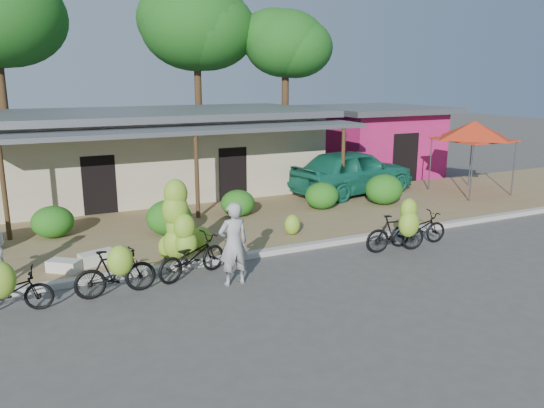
# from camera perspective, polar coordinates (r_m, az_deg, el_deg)

# --- Properties ---
(ground) EXTENTS (100.00, 100.00, 0.00)m
(ground) POSITION_cam_1_polar(r_m,az_deg,el_deg) (12.28, 1.02, -8.63)
(ground) COLOR #494644
(ground) RESTS_ON ground
(sidewalk) EXTENTS (60.00, 6.00, 0.12)m
(sidewalk) POSITION_cam_1_polar(r_m,az_deg,el_deg) (16.64, -6.75, -2.53)
(sidewalk) COLOR #90754E
(sidewalk) RESTS_ON ground
(curb) EXTENTS (60.00, 0.25, 0.15)m
(curb) POSITION_cam_1_polar(r_m,az_deg,el_deg) (13.95, -2.69, -5.55)
(curb) COLOR #A8A399
(curb) RESTS_ON ground
(shop_main) EXTENTS (13.00, 8.50, 3.35)m
(shop_main) POSITION_cam_1_polar(r_m,az_deg,el_deg) (21.89, -11.99, 5.57)
(shop_main) COLOR #BBB48D
(shop_main) RESTS_ON ground
(shop_pink) EXTENTS (6.00, 6.00, 3.25)m
(shop_pink) POSITION_cam_1_polar(r_m,az_deg,el_deg) (26.46, 10.76, 6.84)
(shop_pink) COLOR #BB1C67
(shop_pink) RESTS_ON ground
(tree_center_right) EXTENTS (5.64, 5.55, 9.35)m
(tree_center_right) POSITION_cam_1_polar(r_m,az_deg,el_deg) (28.19, -8.64, 18.64)
(tree_center_right) COLOR #43301B
(tree_center_right) RESTS_ON ground
(tree_near_right) EXTENTS (4.35, 4.16, 7.98)m
(tree_near_right) POSITION_cam_1_polar(r_m,az_deg,el_deg) (27.77, 0.99, 17.04)
(tree_near_right) COLOR #43301B
(tree_near_right) RESTS_ON ground
(hedge_1) EXTENTS (1.18, 1.07, 0.92)m
(hedge_1) POSITION_cam_1_polar(r_m,az_deg,el_deg) (16.45, -22.53, -1.79)
(hedge_1) COLOR #135513
(hedge_1) RESTS_ON sidewalk
(hedge_2) EXTENTS (1.33, 1.20, 1.04)m
(hedge_2) POSITION_cam_1_polar(r_m,az_deg,el_deg) (15.74, -11.01, -1.43)
(hedge_2) COLOR #135513
(hedge_2) RESTS_ON sidewalk
(hedge_3) EXTENTS (1.14, 1.02, 0.89)m
(hedge_3) POSITION_cam_1_polar(r_m,az_deg,el_deg) (17.57, -3.70, 0.09)
(hedge_3) COLOR #135513
(hedge_3) RESTS_ON sidewalk
(hedge_4) EXTENTS (1.20, 1.08, 0.94)m
(hedge_4) POSITION_cam_1_polar(r_m,az_deg,el_deg) (18.60, 5.38, 0.90)
(hedge_4) COLOR #135513
(hedge_4) RESTS_ON sidewalk
(hedge_5) EXTENTS (1.40, 1.26, 1.09)m
(hedge_5) POSITION_cam_1_polar(r_m,az_deg,el_deg) (19.62, 11.95, 1.55)
(hedge_5) COLOR #135513
(hedge_5) RESTS_ON sidewalk
(red_canopy) EXTENTS (3.50, 3.50, 2.86)m
(red_canopy) POSITION_cam_1_polar(r_m,az_deg,el_deg) (22.29, 20.92, 7.42)
(red_canopy) COLOR #59595E
(red_canopy) RESTS_ON sidewalk
(bike_far_left) EXTENTS (1.77, 1.31, 1.31)m
(bike_far_left) POSITION_cam_1_polar(r_m,az_deg,el_deg) (11.79, -26.65, -8.26)
(bike_far_left) COLOR black
(bike_far_left) RESTS_ON ground
(bike_left) EXTENTS (1.76, 1.14, 1.32)m
(bike_left) POSITION_cam_1_polar(r_m,az_deg,el_deg) (11.90, -16.42, -6.90)
(bike_left) COLOR black
(bike_left) RESTS_ON ground
(bike_center) EXTENTS (2.01, 1.44, 2.29)m
(bike_center) POSITION_cam_1_polar(r_m,az_deg,el_deg) (12.76, -9.32, -3.83)
(bike_center) COLOR black
(bike_center) RESTS_ON ground
(bike_right) EXTENTS (1.78, 1.27, 1.62)m
(bike_right) POSITION_cam_1_polar(r_m,az_deg,el_deg) (14.56, 13.48, -2.69)
(bike_right) COLOR black
(bike_right) RESTS_ON ground
(bike_far_right) EXTENTS (1.84, 0.81, 0.94)m
(bike_far_right) POSITION_cam_1_polar(r_m,az_deg,el_deg) (15.51, 15.42, -2.56)
(bike_far_right) COLOR black
(bike_far_right) RESTS_ON ground
(loose_banana_a) EXTENTS (0.49, 0.42, 0.62)m
(loose_banana_a) POSITION_cam_1_polar(r_m,az_deg,el_deg) (13.75, -11.14, -4.54)
(loose_banana_a) COLOR #A2C030
(loose_banana_a) RESTS_ON sidewalk
(loose_banana_b) EXTENTS (0.52, 0.45, 0.66)m
(loose_banana_b) POSITION_cam_1_polar(r_m,az_deg,el_deg) (14.24, -7.61, -3.69)
(loose_banana_b) COLOR #A2C030
(loose_banana_b) RESTS_ON sidewalk
(loose_banana_c) EXTENTS (0.49, 0.41, 0.61)m
(loose_banana_c) POSITION_cam_1_polar(r_m,az_deg,el_deg) (15.52, 2.19, -2.22)
(loose_banana_c) COLOR #A2C030
(loose_banana_c) RESTS_ON sidewalk
(sack_near) EXTENTS (0.93, 0.62, 0.30)m
(sack_near) POSITION_cam_1_polar(r_m,az_deg,el_deg) (13.87, -18.27, -5.51)
(sack_near) COLOR beige
(sack_near) RESTS_ON sidewalk
(sack_far) EXTENTS (0.82, 0.76, 0.28)m
(sack_far) POSITION_cam_1_polar(r_m,az_deg,el_deg) (13.60, -21.46, -6.20)
(sack_far) COLOR beige
(sack_far) RESTS_ON sidewalk
(vendor) EXTENTS (0.71, 0.47, 1.93)m
(vendor) POSITION_cam_1_polar(r_m,az_deg,el_deg) (12.01, -4.17, -4.29)
(vendor) COLOR #949494
(vendor) RESTS_ON ground
(teal_van) EXTENTS (5.57, 2.99, 1.80)m
(teal_van) POSITION_cam_1_polar(r_m,az_deg,el_deg) (21.13, 8.70, 3.51)
(teal_van) COLOR #16664E
(teal_van) RESTS_ON sidewalk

